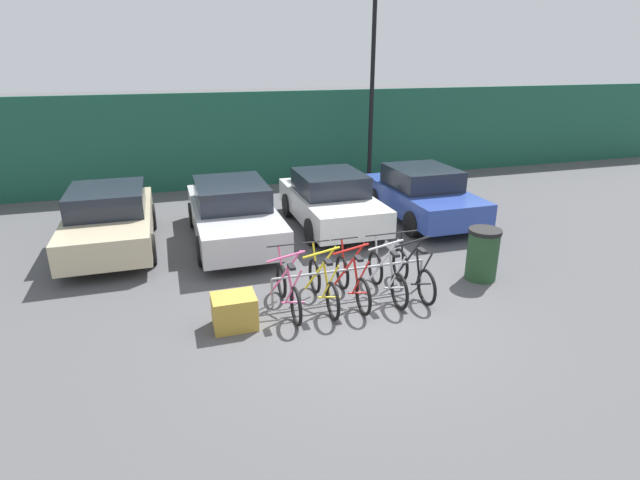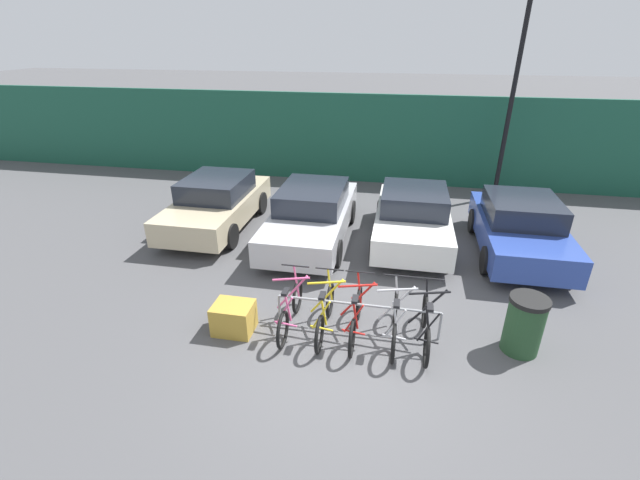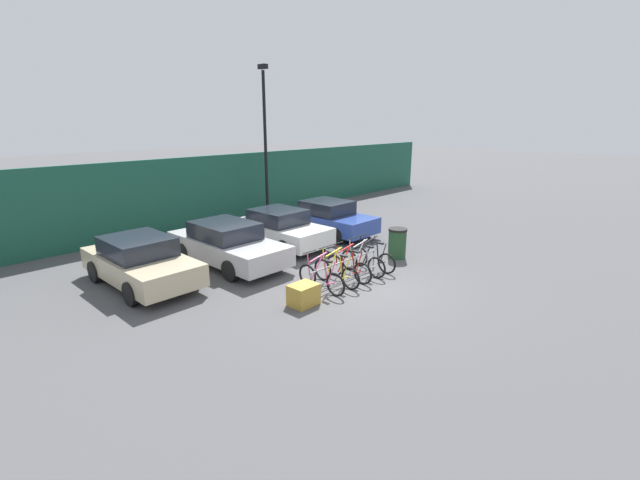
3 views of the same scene
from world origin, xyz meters
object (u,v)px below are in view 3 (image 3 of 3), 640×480
(bike_rack, at_px, (345,263))
(car_white, at_px, (280,228))
(lamp_post, at_px, (265,137))
(cargo_crate, at_px, (303,295))
(bicycle_yellow, at_px, (336,272))
(bicycle_red, at_px, (348,268))
(bicycle_silver, at_px, (362,262))
(car_silver, at_px, (227,244))
(trash_bin, at_px, (397,243))
(bicycle_pink, at_px, (321,278))
(bicycle_black, at_px, (373,258))
(car_blue, at_px, (328,218))
(car_beige, at_px, (141,261))

(bike_rack, bearing_deg, car_white, 76.51)
(lamp_post, bearing_deg, cargo_crate, -125.04)
(bicycle_yellow, distance_m, bicycle_red, 0.55)
(bicycle_silver, relative_size, lamp_post, 0.25)
(car_silver, bearing_deg, trash_bin, -39.97)
(bicycle_pink, xyz_separation_m, bicycle_black, (2.38, 0.00, 0.00))
(bicycle_yellow, bearing_deg, car_white, 68.71)
(car_blue, distance_m, trash_bin, 3.84)
(bicycle_black, xyz_separation_m, cargo_crate, (-3.35, -0.29, -0.10))
(bicycle_silver, bearing_deg, bicycle_red, -179.51)
(car_beige, relative_size, cargo_crate, 5.89)
(bicycle_pink, height_order, bicycle_silver, same)
(bike_rack, bearing_deg, car_silver, 113.65)
(bicycle_yellow, distance_m, cargo_crate, 1.64)
(bicycle_black, xyz_separation_m, trash_bin, (1.57, 0.13, 0.14))
(bicycle_pink, height_order, car_beige, car_beige)
(bike_rack, height_order, car_white, car_white)
(car_beige, distance_m, lamp_post, 9.39)
(bicycle_silver, distance_m, car_blue, 4.81)
(cargo_crate, bearing_deg, bicycle_yellow, 10.32)
(bicycle_yellow, relative_size, car_white, 0.43)
(trash_bin, bearing_deg, car_beige, 150.85)
(bicycle_yellow, bearing_deg, bike_rack, 13.84)
(car_white, bearing_deg, trash_bin, -65.25)
(bike_rack, bearing_deg, trash_bin, -0.28)
(bicycle_red, xyz_separation_m, car_white, (0.95, 4.08, 0.31))
(car_white, bearing_deg, car_blue, -3.92)
(car_beige, distance_m, car_silver, 2.75)
(car_blue, bearing_deg, car_silver, -178.59)
(bicycle_yellow, relative_size, car_silver, 0.38)
(car_beige, relative_size, lamp_post, 0.60)
(car_white, height_order, cargo_crate, car_white)
(bike_rack, distance_m, lamp_post, 9.25)
(car_beige, height_order, cargo_crate, car_beige)
(bicycle_pink, distance_m, lamp_post, 9.93)
(bicycle_silver, bearing_deg, bicycle_black, 0.49)
(bicycle_red, xyz_separation_m, bicycle_black, (1.20, 0.00, 0.00))
(bicycle_yellow, xyz_separation_m, car_silver, (-1.04, 3.79, 0.31))
(lamp_post, bearing_deg, bicycle_pink, -121.17)
(car_white, bearing_deg, bicycle_pink, -117.60)
(bicycle_yellow, distance_m, trash_bin, 3.33)
(bike_rack, relative_size, cargo_crate, 4.18)
(car_silver, distance_m, lamp_post, 7.39)
(bicycle_yellow, xyz_separation_m, car_beige, (-3.77, 4.09, 0.31))
(car_blue, distance_m, cargo_crate, 7.03)
(bicycle_yellow, distance_m, bicycle_black, 1.75)
(bicycle_black, bearing_deg, car_white, 93.51)
(car_beige, distance_m, car_white, 5.27)
(bike_rack, height_order, bicycle_red, bicycle_red)
(bicycle_red, distance_m, lamp_post, 9.41)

